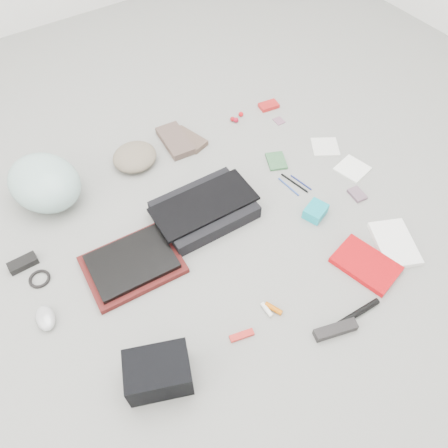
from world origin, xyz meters
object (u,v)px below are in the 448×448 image
camera_bag (158,373)px  bike_helmet (45,183)px  book_red (366,264)px  accordion_wallet (315,211)px  messenger_bag (204,210)px  laptop (132,262)px

camera_bag → bike_helmet: bearing=113.0°
bike_helmet → book_red: bearing=-67.6°
book_red → accordion_wallet: accordion_wallet is taller
messenger_bag → laptop: 0.38m
bike_helmet → book_red: size_ratio=1.41×
messenger_bag → camera_bag: (-0.49, -0.51, 0.03)m
camera_bag → book_red: bearing=18.0°
camera_bag → accordion_wallet: size_ratio=2.15×
accordion_wallet → book_red: bearing=-110.8°
messenger_bag → book_red: 0.69m
messenger_bag → book_red: (0.39, -0.57, -0.02)m
book_red → accordion_wallet: (0.00, 0.31, 0.01)m
camera_bag → accordion_wallet: 0.92m
book_red → accordion_wallet: size_ratio=2.52×
laptop → accordion_wallet: size_ratio=3.29×
messenger_bag → bike_helmet: size_ratio=1.16×
laptop → bike_helmet: size_ratio=0.93×
bike_helmet → book_red: (0.90, -1.02, -0.09)m
laptop → bike_helmet: bike_helmet is taller
messenger_bag → laptop: size_ratio=1.24×
messenger_bag → bike_helmet: 0.69m
camera_bag → accordion_wallet: bearing=37.5°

